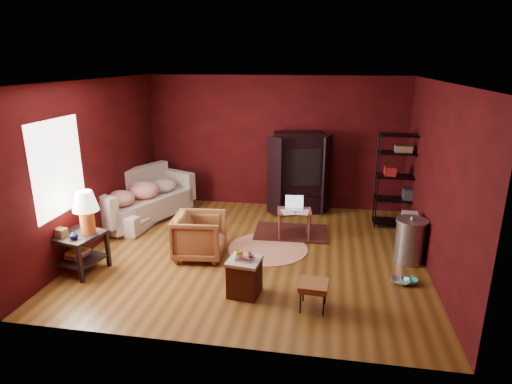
% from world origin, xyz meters
% --- Properties ---
extents(room, '(5.54, 5.04, 2.84)m').
position_xyz_m(room, '(-0.04, -0.01, 1.40)').
color(room, brown).
rests_on(room, ground).
extents(sofa, '(0.76, 1.95, 0.74)m').
position_xyz_m(sofa, '(-2.45, 1.11, 0.37)').
color(sofa, '#AC9F94').
rests_on(sofa, ground).
extents(armchair, '(0.80, 0.84, 0.80)m').
position_xyz_m(armchair, '(-0.84, -0.31, 0.40)').
color(armchair, black).
rests_on(armchair, ground).
extents(pet_bowl_steel, '(0.27, 0.14, 0.26)m').
position_xyz_m(pet_bowl_steel, '(2.28, -0.68, 0.13)').
color(pet_bowl_steel, silver).
rests_on(pet_bowl_steel, ground).
extents(pet_bowl_turquoise, '(0.24, 0.09, 0.23)m').
position_xyz_m(pet_bowl_turquoise, '(2.40, -0.66, 0.12)').
color(pet_bowl_turquoise, teal).
rests_on(pet_bowl_turquoise, ground).
extents(vase, '(0.14, 0.14, 0.13)m').
position_xyz_m(vase, '(-2.43, -1.28, 0.67)').
color(vase, '#0C1240').
rests_on(vase, side_table).
extents(mug, '(0.13, 0.11, 0.12)m').
position_xyz_m(mug, '(0.04, -1.41, 0.64)').
color(mug, '#E7DF71').
rests_on(mug, hamper).
extents(side_table, '(0.76, 0.76, 1.26)m').
position_xyz_m(side_table, '(-2.42, -1.06, 0.76)').
color(side_table, black).
rests_on(side_table, ground).
extents(sofa_cushions, '(1.67, 2.34, 0.91)m').
position_xyz_m(sofa_cushions, '(-2.50, 1.09, 0.45)').
color(sofa_cushions, '#AC9F94').
rests_on(sofa_cushions, sofa).
extents(hamper, '(0.48, 0.48, 0.60)m').
position_xyz_m(hamper, '(0.11, -1.35, 0.27)').
color(hamper, '#492110').
rests_on(hamper, ground).
extents(footstool, '(0.39, 0.39, 0.37)m').
position_xyz_m(footstool, '(1.05, -1.55, 0.32)').
color(footstool, black).
rests_on(footstool, ground).
extents(rug_round, '(1.68, 1.68, 0.01)m').
position_xyz_m(rug_round, '(0.21, 0.17, 0.01)').
color(rug_round, beige).
rests_on(rug_round, ground).
extents(rug_oriental, '(1.38, 0.95, 0.01)m').
position_xyz_m(rug_oriental, '(0.54, 0.93, 0.02)').
color(rug_oriental, '#501915').
rests_on(rug_oriental, ground).
extents(laptop_desk, '(0.65, 0.54, 0.75)m').
position_xyz_m(laptop_desk, '(0.60, 0.75, 0.47)').
color(laptop_desk, brown).
rests_on(laptop_desk, ground).
extents(tv_armoire, '(1.29, 0.92, 1.70)m').
position_xyz_m(tv_armoire, '(0.57, 2.13, 0.88)').
color(tv_armoire, black).
rests_on(tv_armoire, ground).
extents(wire_shelving, '(0.88, 0.39, 1.80)m').
position_xyz_m(wire_shelving, '(2.53, 1.62, 0.99)').
color(wire_shelving, black).
rests_on(wire_shelving, ground).
extents(small_stand, '(0.38, 0.38, 0.71)m').
position_xyz_m(small_stand, '(2.52, 0.43, 0.53)').
color(small_stand, black).
rests_on(small_stand, ground).
extents(trash_can, '(0.62, 0.62, 0.77)m').
position_xyz_m(trash_can, '(2.50, 0.08, 0.36)').
color(trash_can, '#999AA0').
rests_on(trash_can, ground).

